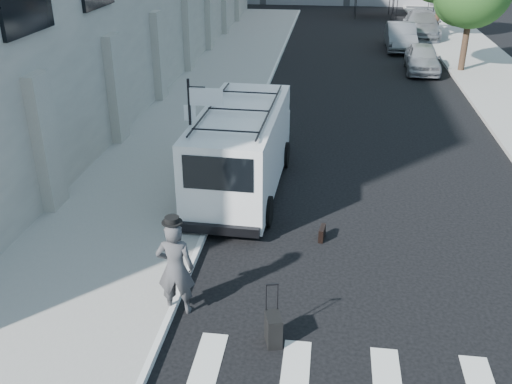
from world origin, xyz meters
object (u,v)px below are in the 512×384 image
(suitcase, at_px, (273,329))
(parked_car_a, at_px, (422,58))
(briefcase, at_px, (322,233))
(parked_car_b, at_px, (401,36))
(cargo_van, at_px, (242,148))
(businessman, at_px, (175,268))
(parked_car_c, at_px, (421,25))

(suitcase, height_order, parked_car_a, parked_car_a)
(briefcase, xyz_separation_m, parked_car_b, (4.06, 23.45, 0.60))
(cargo_van, bearing_deg, parked_car_b, 74.36)
(cargo_van, bearing_deg, parked_car_a, 66.82)
(cargo_van, relative_size, parked_car_a, 1.59)
(briefcase, distance_m, suitcase, 4.08)
(suitcase, bearing_deg, businessman, 144.01)
(cargo_van, bearing_deg, suitcase, -74.67)
(briefcase, height_order, parked_car_a, parked_car_a)
(businessman, bearing_deg, parked_car_a, -114.06)
(suitcase, height_order, parked_car_c, parked_car_c)
(suitcase, height_order, parked_car_b, parked_car_b)
(parked_car_c, bearing_deg, parked_car_b, -108.34)
(businessman, bearing_deg, parked_car_c, -110.29)
(briefcase, relative_size, suitcase, 0.36)
(businessman, relative_size, cargo_van, 0.31)
(briefcase, xyz_separation_m, cargo_van, (-2.43, 2.72, 1.09))
(cargo_van, distance_m, parked_car_a, 16.79)
(businessman, xyz_separation_m, parked_car_c, (8.61, 30.75, -0.19))
(suitcase, bearing_deg, briefcase, 62.10)
(suitcase, xyz_separation_m, parked_car_a, (5.45, 21.94, 0.38))
(businessman, height_order, suitcase, businessman)
(parked_car_a, bearing_deg, briefcase, -102.29)
(briefcase, height_order, parked_car_c, parked_car_c)
(cargo_van, relative_size, parked_car_b, 1.41)
(parked_car_b, bearing_deg, cargo_van, -106.64)
(cargo_van, height_order, parked_car_c, cargo_van)
(businessman, bearing_deg, cargo_van, -98.52)
(businessman, xyz_separation_m, parked_car_b, (6.90, 26.73, -0.26))
(parked_car_b, distance_m, parked_car_c, 4.37)
(parked_car_a, bearing_deg, cargo_van, -112.71)
(suitcase, distance_m, parked_car_a, 22.61)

